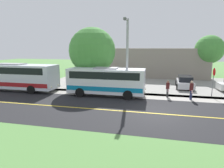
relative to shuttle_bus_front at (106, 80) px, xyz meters
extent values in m
plane|color=#548442|center=(4.46, 5.09, -1.57)|extent=(120.00, 120.00, 0.00)
cube|color=black|center=(4.46, 5.09, -1.57)|extent=(8.00, 100.00, 0.01)
cube|color=#9E9991|center=(-0.74, 5.09, -1.57)|extent=(2.40, 100.00, 0.01)
cube|color=gray|center=(-7.94, 8.09, -1.57)|extent=(14.00, 36.00, 0.01)
cube|color=gold|center=(4.46, 5.09, -1.57)|extent=(0.16, 100.00, 0.00)
cube|color=white|center=(0.00, 0.00, -0.03)|extent=(2.33, 7.65, 2.39)
cube|color=#0C72A5|center=(0.00, 0.00, -0.67)|extent=(2.37, 7.49, 0.44)
cube|color=black|center=(0.00, 0.00, 0.61)|extent=(2.37, 6.88, 0.70)
cube|color=gray|center=(0.00, 0.00, 1.22)|extent=(1.40, 2.29, 0.12)
cylinder|color=black|center=(-1.16, 2.37, -1.12)|extent=(0.25, 0.90, 0.90)
cylinder|color=black|center=(1.16, 2.37, -1.12)|extent=(0.25, 0.90, 0.90)
cylinder|color=black|center=(-1.16, -2.37, -1.12)|extent=(0.25, 0.90, 0.90)
cylinder|color=black|center=(1.16, -2.37, -1.12)|extent=(0.25, 0.90, 0.90)
sphere|color=#F2EACC|center=(-0.64, 3.84, -0.87)|extent=(0.20, 0.20, 0.20)
sphere|color=#F2EACC|center=(0.64, 3.84, -0.87)|extent=(0.20, 0.20, 0.20)
cube|color=silver|center=(-0.10, -11.11, 0.07)|extent=(2.52, 10.59, 2.58)
cube|color=maroon|center=(-0.10, -11.11, -0.67)|extent=(2.56, 10.38, 0.44)
cube|color=black|center=(-0.10, -11.11, 0.81)|extent=(2.56, 9.53, 0.70)
cube|color=gray|center=(-0.10, -11.11, 1.42)|extent=(1.51, 3.18, 0.12)
cylinder|color=black|center=(-1.36, -7.83, -1.12)|extent=(0.25, 0.90, 0.90)
cylinder|color=black|center=(1.16, -7.83, -1.12)|extent=(0.25, 0.90, 0.90)
sphere|color=#F2EACC|center=(-0.79, -5.79, -0.87)|extent=(0.20, 0.20, 0.20)
sphere|color=#F2EACC|center=(0.60, -5.79, -0.87)|extent=(0.20, 0.20, 0.20)
cylinder|color=#1E2347|center=(-0.33, 8.10, -1.14)|extent=(0.18, 0.18, 0.87)
cylinder|color=#1E2347|center=(-0.13, 8.10, -1.14)|extent=(0.18, 0.18, 0.87)
cylinder|color=#4C1919|center=(-0.23, 8.10, -0.36)|extent=(0.34, 0.34, 0.69)
sphere|color=beige|center=(-0.23, 8.10, 0.11)|extent=(0.24, 0.24, 0.24)
cylinder|color=#4C1919|center=(-0.41, 8.10, -0.32)|extent=(0.29, 0.10, 0.62)
cube|color=beige|center=(-0.49, 8.15, -0.75)|extent=(0.20, 0.12, 0.28)
cylinder|color=#4C1919|center=(-0.04, 8.10, -0.32)|extent=(0.29, 0.10, 0.62)
cube|color=beige|center=(0.03, 8.15, -0.75)|extent=(0.20, 0.12, 0.28)
cylinder|color=#262628|center=(-0.84, 6.02, -1.17)|extent=(0.18, 0.18, 0.80)
cylinder|color=#262628|center=(-0.64, 6.02, -1.17)|extent=(0.18, 0.18, 0.80)
cylinder|color=#4C1919|center=(-0.74, 6.02, -0.46)|extent=(0.34, 0.34, 0.63)
sphere|color=#8C664C|center=(-0.74, 6.02, -0.03)|extent=(0.22, 0.22, 0.22)
cylinder|color=#4C1919|center=(-0.93, 6.02, -0.42)|extent=(0.27, 0.10, 0.57)
cube|color=white|center=(-1.00, 6.07, -0.83)|extent=(0.20, 0.12, 0.28)
cylinder|color=#4C1919|center=(-0.56, 6.02, -0.42)|extent=(0.27, 0.10, 0.57)
cube|color=beige|center=(-0.48, 6.07, -0.83)|extent=(0.20, 0.12, 0.28)
cylinder|color=slate|center=(-1.64, 10.26, -0.47)|extent=(0.07, 0.07, 2.20)
cylinder|color=red|center=(-1.64, 10.28, 0.93)|extent=(0.76, 0.03, 0.76)
cylinder|color=#9E9EA3|center=(-0.54, 2.01, 2.18)|extent=(0.24, 0.24, 7.51)
cylinder|color=#9E9EA3|center=(0.26, 2.01, 5.78)|extent=(1.60, 0.14, 0.14)
cube|color=#59595B|center=(1.06, 2.01, 5.68)|extent=(0.50, 0.24, 0.20)
cube|color=silver|center=(-5.89, 8.30, -1.04)|extent=(4.49, 2.03, 0.70)
cube|color=black|center=(-5.69, 8.29, -0.41)|extent=(2.50, 1.66, 0.57)
cylinder|color=black|center=(-7.30, 7.47, -1.25)|extent=(0.65, 0.25, 0.64)
cylinder|color=black|center=(-7.21, 9.27, -1.25)|extent=(0.65, 0.25, 0.64)
cylinder|color=black|center=(-4.58, 7.33, -1.25)|extent=(0.65, 0.25, 0.64)
cylinder|color=black|center=(-4.48, 9.13, -1.25)|extent=(0.65, 0.25, 0.64)
cylinder|color=black|center=(-5.89, 12.55, -1.25)|extent=(0.24, 0.65, 0.64)
cylinder|color=brown|center=(-2.94, -2.41, -0.36)|extent=(0.36, 0.36, 2.42)
sphere|color=#478C3D|center=(-2.94, -2.41, 2.85)|extent=(5.34, 5.34, 5.34)
cylinder|color=#4C3826|center=(-12.94, 12.40, -0.09)|extent=(0.36, 0.36, 2.96)
sphere|color=#478C3D|center=(-12.94, 12.40, 2.95)|extent=(4.18, 4.18, 4.18)
cube|color=gray|center=(-16.94, 4.15, 0.77)|extent=(10.00, 17.25, 4.69)
camera|label=1|loc=(18.29, 4.83, 3.21)|focal=30.67mm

